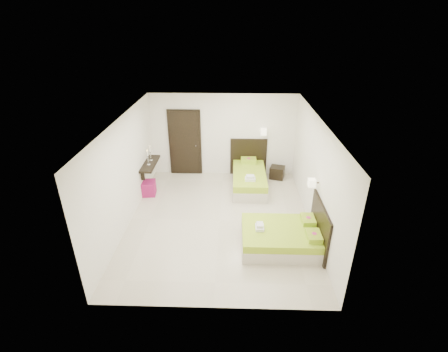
{
  "coord_description": "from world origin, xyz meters",
  "views": [
    {
      "loc": [
        0.32,
        -6.85,
        4.65
      ],
      "look_at": [
        0.1,
        0.3,
        1.1
      ],
      "focal_mm": 26.0,
      "sensor_mm": 36.0,
      "label": 1
    }
  ],
  "objects_px": {
    "bed_single": "(249,177)",
    "nightstand": "(277,172)",
    "ottoman": "(148,188)",
    "bed_double": "(284,236)"
  },
  "relations": [
    {
      "from": "bed_single",
      "to": "bed_double",
      "type": "bearing_deg",
      "value": -76.85
    },
    {
      "from": "bed_single",
      "to": "bed_double",
      "type": "relative_size",
      "value": 1.12
    },
    {
      "from": "nightstand",
      "to": "ottoman",
      "type": "distance_m",
      "value": 4.01
    },
    {
      "from": "bed_double",
      "to": "ottoman",
      "type": "distance_m",
      "value": 4.22
    },
    {
      "from": "nightstand",
      "to": "ottoman",
      "type": "xyz_separation_m",
      "value": [
        -3.83,
        -1.18,
        0.01
      ]
    },
    {
      "from": "bed_double",
      "to": "nightstand",
      "type": "relative_size",
      "value": 3.95
    },
    {
      "from": "bed_double",
      "to": "ottoman",
      "type": "xyz_separation_m",
      "value": [
        -3.58,
        2.23,
        -0.05
      ]
    },
    {
      "from": "nightstand",
      "to": "bed_double",
      "type": "bearing_deg",
      "value": -77.93
    },
    {
      "from": "bed_single",
      "to": "nightstand",
      "type": "bearing_deg",
      "value": 32.02
    },
    {
      "from": "ottoman",
      "to": "bed_single",
      "type": "bearing_deg",
      "value": 11.8
    }
  ]
}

